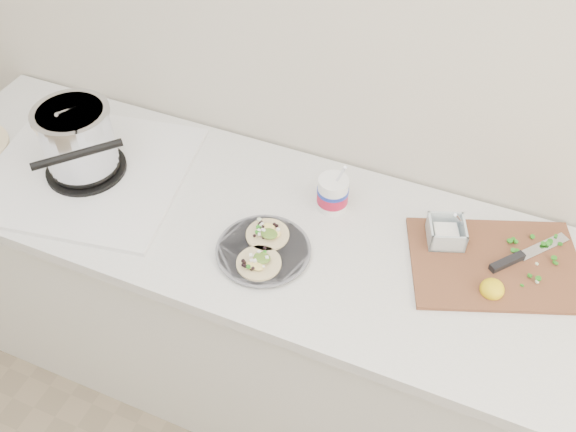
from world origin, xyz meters
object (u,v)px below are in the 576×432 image
at_px(taco_plate, 263,248).
at_px(tub, 334,191).
at_px(stove, 81,150).
at_px(cutboard, 493,258).

xyz_separation_m(taco_plate, tub, (0.11, 0.24, 0.05)).
relative_size(stove, taco_plate, 2.60).
distance_m(taco_plate, cutboard, 0.61).
height_order(taco_plate, tub, tub).
xyz_separation_m(taco_plate, cutboard, (0.58, 0.21, 0.00)).
relative_size(tub, cutboard, 0.39).
xyz_separation_m(stove, taco_plate, (0.63, -0.08, -0.08)).
bearing_deg(tub, stove, -168.03).
distance_m(taco_plate, tub, 0.27).
bearing_deg(tub, taco_plate, -115.59).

